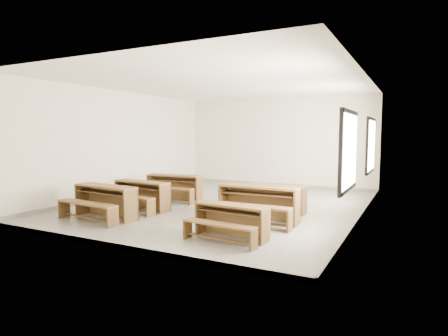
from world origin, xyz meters
The scene contains 7 objects.
room centered at (0.09, 0.00, 2.14)m, with size 8.50×8.50×3.20m.
desk_set_0 centered at (-1.70, -2.64, 0.43)m, with size 1.73×1.01×0.75m.
desk_set_1 centered at (-1.60, -1.49, 0.42)m, with size 1.68×1.00×0.72m.
desk_set_2 centered at (-1.66, 0.04, 0.42)m, with size 1.70×1.02×0.73m.
desk_set_3 centered at (1.58, -2.82, 0.37)m, with size 1.45×0.84×0.63m.
desk_set_4 centered at (1.53, -1.39, 0.46)m, with size 1.77×0.94×0.79m.
desk_set_5 centered at (1.51, -0.27, 0.39)m, with size 1.53×0.84×0.68m.
Camera 1 is at (4.53, -8.81, 1.91)m, focal length 30.00 mm.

